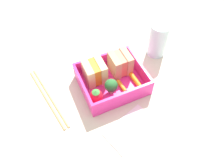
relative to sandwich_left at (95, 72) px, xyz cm
name	(u,v)px	position (x,y,z in cm)	size (l,w,h in cm)	color
ground_plane	(112,87)	(3.57, -2.70, -5.11)	(120.00, 120.00, 2.00)	beige
bento_tray	(112,83)	(3.57, -2.70, -3.51)	(16.08, 13.82, 1.20)	#EA2D91
bento_rim	(112,77)	(3.57, -2.70, -0.98)	(16.08, 13.82, 3.86)	#EA2D91
sandwich_left	(95,72)	(0.00, 0.00, 0.00)	(5.10, 5.41, 5.81)	beige
sandwich_center_left	(120,63)	(7.14, 0.00, 0.00)	(5.10, 5.41, 5.81)	tan
strawberry_far_left	(96,96)	(-2.10, -6.07, -1.19)	(3.19, 3.19, 3.79)	red
broccoli_floret	(111,86)	(2.06, -5.50, -0.17)	(3.26, 3.26, 4.46)	#84D26E
carrot_stick_far_left	(122,86)	(5.10, -5.22, -2.40)	(1.02, 1.02, 3.78)	orange
carrot_stick_left	(135,80)	(9.13, -5.00, -2.28)	(1.25, 1.25, 5.31)	orange
chopstick_pair	(48,97)	(-12.78, 0.25, -3.76)	(5.39, 20.55, 0.70)	tan
drinking_glass	(158,40)	(20.26, 2.86, 0.85)	(5.18, 5.18, 9.91)	silver
folded_napkin	(136,133)	(2.83, -17.41, -3.91)	(11.69, 9.95, 0.40)	silver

